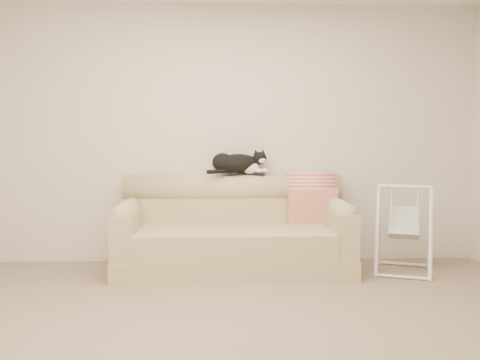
# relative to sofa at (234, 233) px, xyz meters

# --- Properties ---
(ground_plane) EXTENTS (5.00, 5.00, 0.00)m
(ground_plane) POSITION_rel_sofa_xyz_m (-0.01, -1.62, -0.35)
(ground_plane) COLOR #766455
(ground_plane) RESTS_ON ground
(room_shell) EXTENTS (5.04, 4.04, 2.60)m
(room_shell) POSITION_rel_sofa_xyz_m (-0.01, -1.62, 1.18)
(room_shell) COLOR beige
(room_shell) RESTS_ON ground
(sofa) EXTENTS (2.20, 0.93, 0.90)m
(sofa) POSITION_rel_sofa_xyz_m (0.00, 0.00, 0.00)
(sofa) COLOR tan
(sofa) RESTS_ON ground
(remote_a) EXTENTS (0.18, 0.12, 0.03)m
(remote_a) POSITION_rel_sofa_xyz_m (0.04, 0.24, 0.56)
(remote_a) COLOR black
(remote_a) RESTS_ON sofa
(remote_b) EXTENTS (0.18, 0.10, 0.02)m
(remote_b) POSITION_rel_sofa_xyz_m (0.23, 0.23, 0.56)
(remote_b) COLOR black
(remote_b) RESTS_ON sofa
(tuxedo_cat) EXTENTS (0.63, 0.36, 0.25)m
(tuxedo_cat) POSITION_rel_sofa_xyz_m (0.05, 0.24, 0.66)
(tuxedo_cat) COLOR black
(tuxedo_cat) RESTS_ON sofa
(throw_blanket) EXTENTS (0.49, 0.38, 0.58)m
(throw_blanket) POSITION_rel_sofa_xyz_m (0.78, 0.23, 0.37)
(throw_blanket) COLOR #D74336
(throw_blanket) RESTS_ON sofa
(baby_swing) EXTENTS (0.66, 0.68, 0.84)m
(baby_swing) POSITION_rel_sofa_xyz_m (1.60, -0.16, 0.07)
(baby_swing) COLOR white
(baby_swing) RESTS_ON ground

